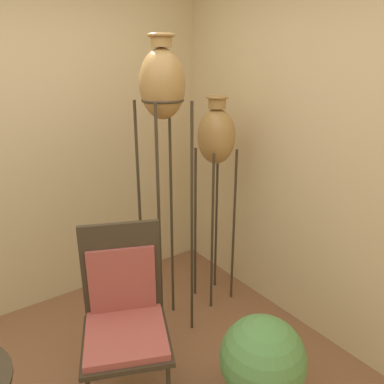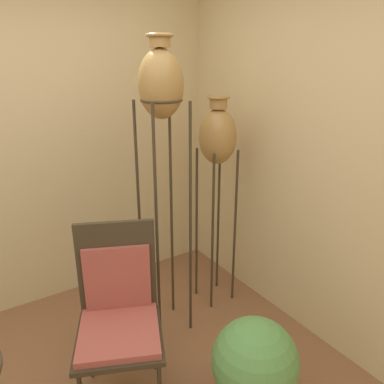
% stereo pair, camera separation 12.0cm
% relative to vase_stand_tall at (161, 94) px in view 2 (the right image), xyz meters
% --- Properties ---
extents(wall_back, '(7.32, 0.06, 2.70)m').
position_rel_vase_stand_tall_xyz_m(wall_back, '(-0.79, 0.91, -0.38)').
color(wall_back, '#D1B784').
rests_on(wall_back, ground_plane).
extents(wall_right, '(0.06, 7.32, 2.70)m').
position_rel_vase_stand_tall_xyz_m(wall_right, '(0.90, -0.78, -0.38)').
color(wall_right, '#D1B784').
rests_on(wall_right, ground_plane).
extents(vase_stand_tall, '(0.28, 0.28, 2.08)m').
position_rel_vase_stand_tall_xyz_m(vase_stand_tall, '(0.00, 0.00, 0.00)').
color(vase_stand_tall, '#382D1E').
rests_on(vase_stand_tall, ground_plane).
extents(vase_stand_medium, '(0.29, 0.29, 1.69)m').
position_rel_vase_stand_tall_xyz_m(vase_stand_medium, '(0.53, 0.11, -0.37)').
color(vase_stand_medium, '#382D1E').
rests_on(vase_stand_medium, ground_plane).
extents(chair, '(0.64, 0.64, 1.07)m').
position_rel_vase_stand_tall_xyz_m(chair, '(-0.51, -0.36, -1.15)').
color(chair, '#382D1E').
rests_on(chair, ground_plane).
extents(potted_plant, '(0.48, 0.48, 0.62)m').
position_rel_vase_stand_tall_xyz_m(potted_plant, '(0.02, -0.94, -1.41)').
color(potted_plant, olive).
rests_on(potted_plant, ground_plane).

